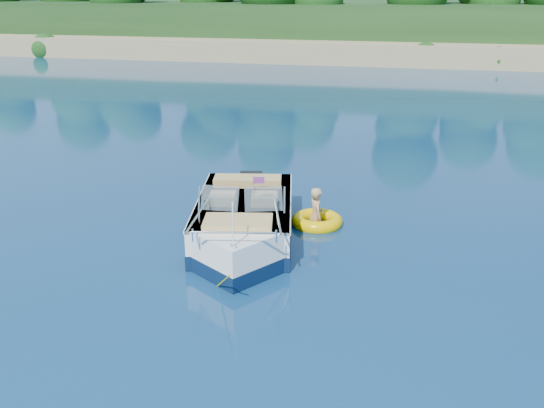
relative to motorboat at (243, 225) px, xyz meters
name	(u,v)px	position (x,y,z in m)	size (l,w,h in m)	color
ground	(318,308)	(2.12, -2.57, -0.38)	(160.00, 160.00, 0.00)	#091F42
shoreline	(409,26)	(2.12, 61.20, 0.59)	(170.00, 59.00, 6.00)	#9A8059
motorboat	(243,225)	(0.00, 0.00, 0.00)	(2.86, 5.86, 1.97)	white
tow_tube	(317,221)	(1.44, 1.38, -0.30)	(1.57, 1.57, 0.33)	#F8BC00
boy	(315,225)	(1.41, 1.30, -0.38)	(0.54, 0.35, 1.48)	tan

